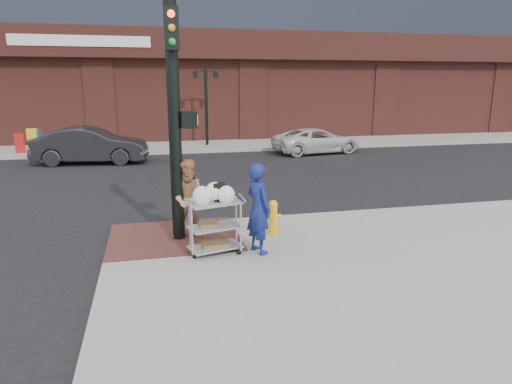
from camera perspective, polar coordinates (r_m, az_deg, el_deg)
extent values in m
plane|color=black|center=(9.46, -6.16, -7.94)|extent=(220.00, 220.00, 0.00)
cube|color=#97958F|center=(43.06, 5.34, 8.95)|extent=(65.00, 36.00, 0.15)
cube|color=#522926|center=(10.20, -10.17, -5.52)|extent=(2.80, 2.40, 0.01)
cylinder|color=black|center=(24.97, -6.23, 10.45)|extent=(0.16, 0.16, 4.00)
cube|color=black|center=(24.94, -6.34, 14.81)|extent=(1.20, 0.06, 0.06)
cube|color=black|center=(24.88, -7.63, 14.32)|extent=(0.22, 0.22, 0.35)
cube|color=black|center=(25.01, -5.04, 14.38)|extent=(0.22, 0.22, 0.35)
cylinder|color=black|center=(9.60, -10.15, 8.54)|extent=(0.26, 0.26, 5.00)
cube|color=black|center=(9.61, -8.36, 8.92)|extent=(0.32, 0.28, 0.34)
cube|color=#FF260C|center=(9.63, -7.40, 8.95)|extent=(0.02, 0.18, 0.22)
cube|color=black|center=(9.34, -10.54, 19.47)|extent=(0.28, 0.18, 0.80)
imported|color=navy|center=(8.92, 0.31, -2.06)|extent=(0.64, 0.77, 1.80)
imported|color=tan|center=(9.86, -8.18, -0.91)|extent=(0.93, 0.77, 1.73)
imported|color=black|center=(21.18, -19.96, 5.48)|extent=(4.93, 2.20, 1.57)
imported|color=silver|center=(23.15, 7.60, 6.37)|extent=(4.72, 2.72, 1.24)
cube|color=gray|center=(8.88, -5.22, -1.37)|extent=(1.12, 0.80, 0.03)
cube|color=gray|center=(9.02, -5.15, -4.34)|extent=(1.12, 0.80, 0.03)
cube|color=gray|center=(9.16, -5.10, -6.82)|extent=(1.12, 0.80, 0.03)
cube|color=black|center=(8.91, -4.58, -0.12)|extent=(0.25, 0.16, 0.36)
cube|color=brown|center=(8.99, -6.02, -4.05)|extent=(0.34, 0.38, 0.09)
cube|color=brown|center=(9.14, -5.11, -6.49)|extent=(0.52, 0.41, 0.08)
cylinder|color=yellow|center=(10.24, 2.14, -5.06)|extent=(0.26, 0.26, 0.07)
cylinder|color=yellow|center=(10.14, 2.16, -3.29)|extent=(0.18, 0.18, 0.57)
sphere|color=yellow|center=(10.05, 2.18, -1.59)|extent=(0.20, 0.20, 0.20)
cylinder|color=yellow|center=(10.13, 2.16, -3.04)|extent=(0.37, 0.08, 0.08)
cube|color=#B31914|center=(24.79, -27.45, 5.45)|extent=(0.44, 0.41, 0.95)
cube|color=yellow|center=(25.09, -26.10, 5.86)|extent=(0.47, 0.42, 1.11)
cube|color=#17449A|center=(25.12, -25.70, 5.77)|extent=(0.50, 0.47, 0.98)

